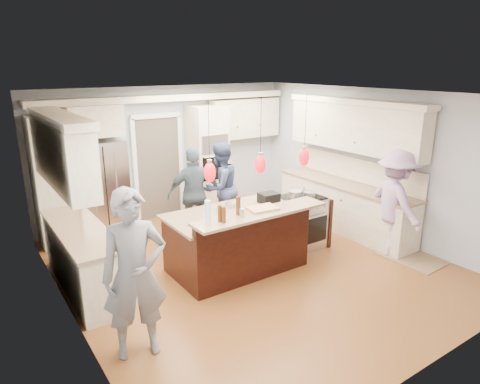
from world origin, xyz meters
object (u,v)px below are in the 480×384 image
Objects in this scene: kitchen_island at (237,239)px; island_range at (301,222)px; person_bar_end at (134,275)px; refrigerator at (101,189)px; person_far_left at (220,187)px.

kitchen_island is 1.41m from island_range.
person_bar_end reaches higher than kitchen_island.
kitchen_island reaches higher than island_range.
refrigerator is at bearing 116.92° from kitchen_island.
person_bar_end is (-3.46, -1.17, 0.50)m from island_range.
island_range is (2.71, -2.49, -0.44)m from refrigerator.
refrigerator is 3.74m from person_bar_end.
person_bar_end is at bearing 28.94° from person_far_left.
person_bar_end reaches higher than refrigerator.
person_bar_end is 1.11× the size of person_far_left.
refrigerator is 3.71m from island_range.
island_range is (1.41, 0.08, -0.03)m from kitchen_island.
island_range is at bearing 102.47° from person_far_left.
refrigerator is 1.04× the size of person_far_left.
person_far_left is at bearing 67.09° from kitchen_island.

